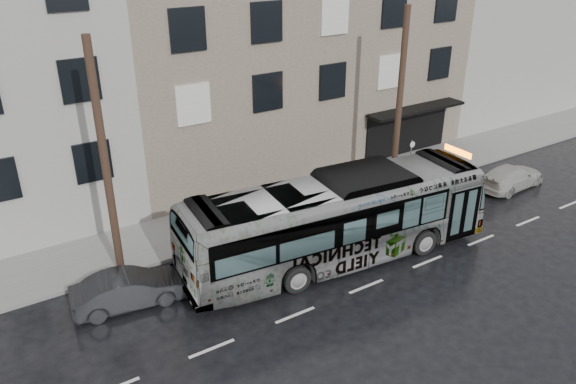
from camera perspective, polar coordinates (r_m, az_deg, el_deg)
name	(u,v)px	position (r m, az deg, el deg)	size (l,w,h in m)	color
ground	(327,257)	(23.23, 3.98, -6.57)	(120.00, 120.00, 0.00)	black
sidewalk	(266,209)	(26.75, -2.21, -1.76)	(90.00, 3.60, 0.15)	gray
building_taupe	(271,54)	(33.75, -1.76, 13.80)	(20.00, 12.00, 11.00)	gray
building_filler	(489,19)	(46.23, 19.76, 16.18)	(18.00, 12.00, 12.00)	#A6A59D
utility_pole_front	(399,103)	(27.55, 11.25, 8.84)	(0.30, 0.30, 9.00)	#452F22
utility_pole_rear	(105,164)	(20.95, -18.08, 2.75)	(0.30, 0.30, 9.00)	#452F22
sign_post	(410,163)	(29.36, 12.28, 2.94)	(0.06, 0.06, 2.40)	slate
bus	(337,220)	(22.25, 5.01, -2.82)	(3.01, 12.87, 3.59)	#B2B2B2
white_sedan	(511,177)	(31.07, 21.71, 1.44)	(1.69, 4.15, 1.21)	#B3B2AA
dark_sedan	(129,290)	(20.89, -15.86, -9.53)	(1.38, 3.97, 1.31)	black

